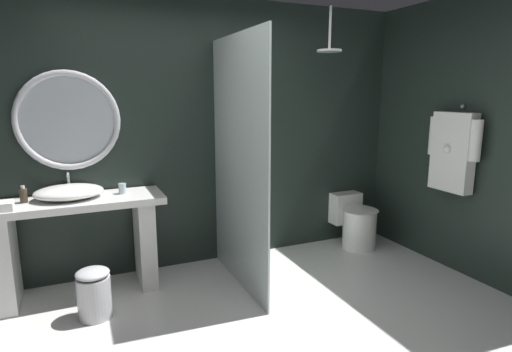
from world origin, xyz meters
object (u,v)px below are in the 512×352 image
(toilet, at_px, (356,223))
(vessel_sink, at_px, (69,192))
(rain_shower_head, at_px, (329,47))
(soap_dispenser, at_px, (23,195))
(hanging_bathrobe, at_px, (453,150))
(waste_bin, at_px, (94,293))
(tumbler_cup, at_px, (122,189))
(round_wall_mirror, at_px, (68,121))

(toilet, bearing_deg, vessel_sink, 178.98)
(rain_shower_head, bearing_deg, soap_dispenser, 174.72)
(rain_shower_head, xyz_separation_m, hanging_bathrobe, (0.96, -0.67, -0.95))
(rain_shower_head, height_order, waste_bin, rain_shower_head)
(vessel_sink, xyz_separation_m, tumbler_cup, (0.43, 0.00, -0.01))
(toilet, height_order, waste_bin, toilet)
(tumbler_cup, height_order, soap_dispenser, soap_dispenser)
(round_wall_mirror, bearing_deg, soap_dispenser, -152.19)
(toilet, bearing_deg, hanging_bathrobe, -65.05)
(hanging_bathrobe, xyz_separation_m, toilet, (-0.40, 0.87, -0.91))
(round_wall_mirror, height_order, hanging_bathrobe, round_wall_mirror)
(hanging_bathrobe, bearing_deg, tumbler_cup, 162.31)
(tumbler_cup, bearing_deg, round_wall_mirror, 152.87)
(toilet, bearing_deg, rain_shower_head, -160.48)
(tumbler_cup, relative_size, hanging_bathrobe, 0.11)
(vessel_sink, relative_size, rain_shower_head, 1.32)
(soap_dispenser, relative_size, rain_shower_head, 0.34)
(tumbler_cup, xyz_separation_m, hanging_bathrobe, (2.88, -0.92, 0.30))
(round_wall_mirror, height_order, toilet, round_wall_mirror)
(vessel_sink, relative_size, tumbler_cup, 6.06)
(soap_dispenser, bearing_deg, tumbler_cup, 0.10)
(soap_dispenser, height_order, toilet, soap_dispenser)
(hanging_bathrobe, bearing_deg, waste_bin, 172.62)
(soap_dispenser, distance_m, rain_shower_head, 2.96)
(waste_bin, bearing_deg, toilet, 9.27)
(round_wall_mirror, bearing_deg, vessel_sink, -102.11)
(tumbler_cup, xyz_separation_m, toilet, (2.48, -0.05, -0.62))
(vessel_sink, bearing_deg, hanging_bathrobe, -15.52)
(vessel_sink, height_order, toilet, vessel_sink)
(hanging_bathrobe, distance_m, toilet, 1.32)
(soap_dispenser, height_order, waste_bin, soap_dispenser)
(soap_dispenser, bearing_deg, round_wall_mirror, 27.81)
(toilet, bearing_deg, round_wall_mirror, 175.03)
(tumbler_cup, bearing_deg, hanging_bathrobe, -17.69)
(vessel_sink, xyz_separation_m, rain_shower_head, (2.35, -0.25, 1.23))
(vessel_sink, distance_m, soap_dispenser, 0.33)
(hanging_bathrobe, relative_size, waste_bin, 2.01)
(soap_dispenser, distance_m, toilet, 3.30)
(toilet, xyz_separation_m, waste_bin, (-2.78, -0.45, -0.07))
(rain_shower_head, xyz_separation_m, toilet, (0.56, 0.20, -1.86))
(round_wall_mirror, height_order, rain_shower_head, rain_shower_head)
(toilet, bearing_deg, waste_bin, -170.73)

